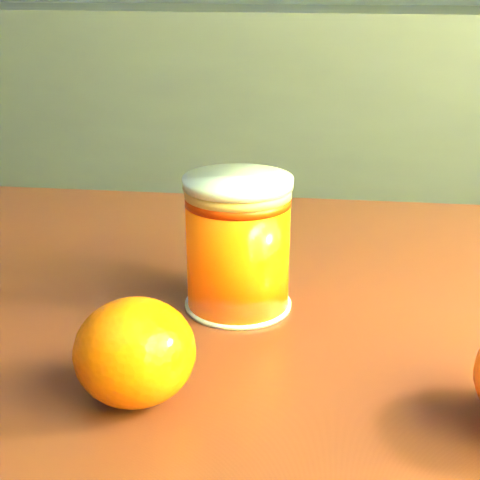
# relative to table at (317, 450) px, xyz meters

# --- Properties ---
(kitchen_counter) EXTENTS (3.15, 0.60, 0.90)m
(kitchen_counter) POSITION_rel_table_xyz_m (-1.00, 1.12, -0.17)
(kitchen_counter) COLOR #4E4F54
(kitchen_counter) RESTS_ON ground
(table) EXTENTS (1.04, 0.80, 0.71)m
(table) POSITION_rel_table_xyz_m (0.00, 0.00, 0.00)
(table) COLOR #5C2517
(table) RESTS_ON ground
(juice_glass) EXTENTS (0.08, 0.08, 0.10)m
(juice_glass) POSITION_rel_table_xyz_m (-0.07, 0.04, 0.14)
(juice_glass) COLOR #FF5305
(juice_glass) RESTS_ON table
(orange_front) EXTENTS (0.07, 0.07, 0.06)m
(orange_front) POSITION_rel_table_xyz_m (-0.09, -0.10, 0.12)
(orange_front) COLOR #FE5D05
(orange_front) RESTS_ON table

